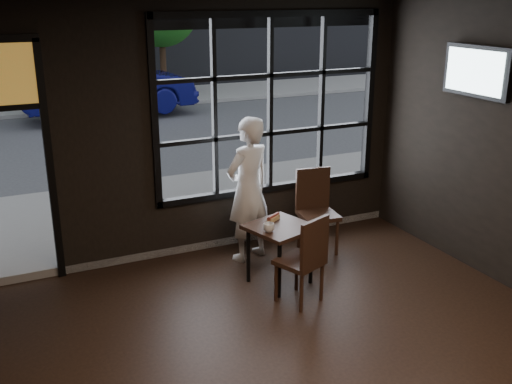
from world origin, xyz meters
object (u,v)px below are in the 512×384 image
navy_car (108,86)px  chair_near (299,259)px  man (248,189)px  cafe_table (280,254)px

navy_car → chair_near: bearing=175.7°
chair_near → man: size_ratio=0.55×
man → navy_car: bearing=-111.0°
cafe_table → man: 0.94m
chair_near → navy_car: navy_car is taller
chair_near → cafe_table: bearing=-113.2°
cafe_table → man: bearing=75.9°
man → navy_car: size_ratio=0.40×
navy_car → man: bearing=175.3°
man → navy_car: man is taller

